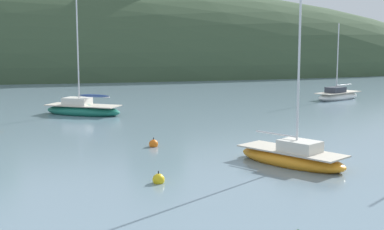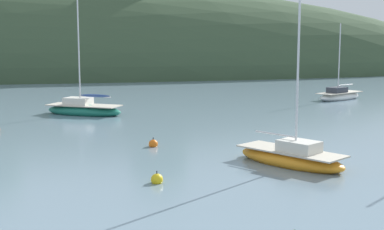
{
  "view_description": "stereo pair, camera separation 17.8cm",
  "coord_description": "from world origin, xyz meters",
  "px_view_note": "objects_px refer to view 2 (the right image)",
  "views": [
    {
      "loc": [
        -4.16,
        -7.23,
        5.14
      ],
      "look_at": [
        0.0,
        20.0,
        1.2
      ],
      "focal_mm": 50.91,
      "sensor_mm": 36.0,
      "label": 1
    },
    {
      "loc": [
        -3.98,
        -7.26,
        5.14
      ],
      "look_at": [
        0.0,
        20.0,
        1.2
      ],
      "focal_mm": 50.91,
      "sensor_mm": 36.0,
      "label": 2
    }
  ],
  "objects_px": {
    "sailboat_orange_cutter": "(339,96)",
    "mooring_buoy_inner": "(153,144)",
    "sailboat_black_sloop": "(291,157)",
    "sailboat_white_near": "(84,109)",
    "mooring_buoy_outer": "(157,180)"
  },
  "relations": [
    {
      "from": "sailboat_white_near",
      "to": "mooring_buoy_outer",
      "type": "distance_m",
      "value": 18.39
    },
    {
      "from": "sailboat_black_sloop",
      "to": "sailboat_white_near",
      "type": "distance_m",
      "value": 18.46
    },
    {
      "from": "sailboat_white_near",
      "to": "mooring_buoy_inner",
      "type": "bearing_deg",
      "value": -71.66
    },
    {
      "from": "mooring_buoy_inner",
      "to": "sailboat_orange_cutter",
      "type": "bearing_deg",
      "value": 46.18
    },
    {
      "from": "sailboat_orange_cutter",
      "to": "mooring_buoy_inner",
      "type": "height_order",
      "value": "sailboat_orange_cutter"
    },
    {
      "from": "mooring_buoy_inner",
      "to": "sailboat_white_near",
      "type": "bearing_deg",
      "value": 108.34
    },
    {
      "from": "sailboat_orange_cutter",
      "to": "mooring_buoy_inner",
      "type": "xyz_separation_m",
      "value": [
        -16.88,
        -17.59,
        -0.2
      ]
    },
    {
      "from": "sailboat_black_sloop",
      "to": "mooring_buoy_inner",
      "type": "height_order",
      "value": "sailboat_black_sloop"
    },
    {
      "from": "sailboat_white_near",
      "to": "mooring_buoy_outer",
      "type": "xyz_separation_m",
      "value": [
        3.47,
        -18.06,
        -0.23
      ]
    },
    {
      "from": "sailboat_black_sloop",
      "to": "mooring_buoy_inner",
      "type": "xyz_separation_m",
      "value": [
        -5.28,
        4.53,
        -0.2
      ]
    },
    {
      "from": "sailboat_white_near",
      "to": "sailboat_orange_cutter",
      "type": "xyz_separation_m",
      "value": [
        20.7,
        6.05,
        -0.04
      ]
    },
    {
      "from": "sailboat_black_sloop",
      "to": "sailboat_white_near",
      "type": "xyz_separation_m",
      "value": [
        -9.1,
        16.06,
        0.03
      ]
    },
    {
      "from": "sailboat_white_near",
      "to": "mooring_buoy_inner",
      "type": "height_order",
      "value": "sailboat_white_near"
    },
    {
      "from": "sailboat_black_sloop",
      "to": "mooring_buoy_outer",
      "type": "distance_m",
      "value": 5.98
    },
    {
      "from": "sailboat_white_near",
      "to": "mooring_buoy_outer",
      "type": "height_order",
      "value": "sailboat_white_near"
    }
  ]
}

